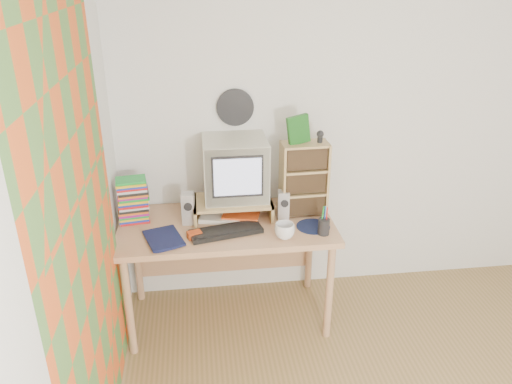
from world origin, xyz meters
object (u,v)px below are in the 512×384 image
object	(u,v)px
keyboard	(226,231)
dvd_stack	(134,202)
diary	(147,240)
crt_monitor	(235,169)
desk	(226,236)
cd_rack	(304,179)
mug	(285,231)

from	to	relation	value
keyboard	dvd_stack	xyz separation A→B (m)	(-0.58, 0.25, 0.12)
diary	crt_monitor	bearing A→B (deg)	14.19
desk	dvd_stack	xyz separation A→B (m)	(-0.59, 0.05, 0.27)
keyboard	desk	bearing A→B (deg)	73.98
cd_rack	diary	size ratio (longest dim) A/B	2.04
keyboard	cd_rack	distance (m)	0.62
keyboard	cd_rack	xyz separation A→B (m)	(0.54, 0.21, 0.24)
keyboard	dvd_stack	bearing A→B (deg)	144.29
desk	keyboard	size ratio (longest dim) A/B	3.08
dvd_stack	mug	world-z (taller)	dvd_stack
dvd_stack	diary	xyz separation A→B (m)	(0.10, -0.32, -0.11)
desk	crt_monitor	bearing A→B (deg)	48.17
desk	dvd_stack	bearing A→B (deg)	175.49
dvd_stack	keyboard	bearing A→B (deg)	-31.23
desk	mug	bearing A→B (deg)	-41.35
crt_monitor	cd_rack	world-z (taller)	crt_monitor
mug	dvd_stack	bearing A→B (deg)	159.58
desk	cd_rack	bearing A→B (deg)	1.20
cd_rack	crt_monitor	bearing A→B (deg)	168.05
keyboard	mug	xyz separation A→B (m)	(0.36, -0.10, 0.03)
cd_rack	desk	bearing A→B (deg)	178.91
crt_monitor	diary	size ratio (longest dim) A/B	1.68
dvd_stack	mug	xyz separation A→B (m)	(0.94, -0.35, -0.08)
keyboard	diary	distance (m)	0.49
dvd_stack	cd_rack	bearing A→B (deg)	-9.87
crt_monitor	mug	xyz separation A→B (m)	(0.27, -0.39, -0.27)
crt_monitor	cd_rack	distance (m)	0.46
desk	crt_monitor	world-z (taller)	crt_monitor
crt_monitor	cd_rack	size ratio (longest dim) A/B	0.82
cd_rack	dvd_stack	bearing A→B (deg)	175.87
crt_monitor	mug	distance (m)	0.54
crt_monitor	keyboard	size ratio (longest dim) A/B	0.92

